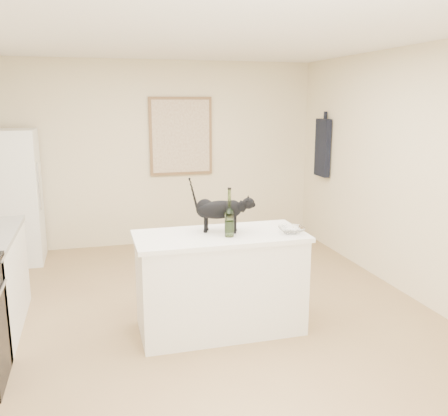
# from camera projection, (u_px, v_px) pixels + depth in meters

# --- Properties ---
(floor) EXTENTS (5.50, 5.50, 0.00)m
(floor) POSITION_uv_depth(u_px,v_px,m) (205.00, 320.00, 4.63)
(floor) COLOR #9C7E53
(floor) RESTS_ON ground
(ceiling) EXTENTS (5.50, 5.50, 0.00)m
(ceiling) POSITION_uv_depth(u_px,v_px,m) (202.00, 33.00, 4.07)
(ceiling) COLOR white
(ceiling) RESTS_ON ground
(wall_back) EXTENTS (4.50, 0.00, 4.50)m
(wall_back) POSITION_uv_depth(u_px,v_px,m) (160.00, 154.00, 6.94)
(wall_back) COLOR beige
(wall_back) RESTS_ON ground
(wall_front) EXTENTS (4.50, 0.00, 4.50)m
(wall_front) POSITION_uv_depth(u_px,v_px,m) (374.00, 310.00, 1.76)
(wall_front) COLOR beige
(wall_front) RESTS_ON ground
(wall_right) EXTENTS (0.00, 5.50, 5.50)m
(wall_right) POSITION_uv_depth(u_px,v_px,m) (420.00, 176.00, 4.93)
(wall_right) COLOR beige
(wall_right) RESTS_ON ground
(island_base) EXTENTS (1.44, 0.67, 0.86)m
(island_base) POSITION_uv_depth(u_px,v_px,m) (220.00, 284.00, 4.38)
(island_base) COLOR white
(island_base) RESTS_ON floor
(island_top) EXTENTS (1.50, 0.70, 0.04)m
(island_top) POSITION_uv_depth(u_px,v_px,m) (220.00, 236.00, 4.28)
(island_top) COLOR white
(island_top) RESTS_ON island_base
(fridge) EXTENTS (0.68, 0.68, 1.70)m
(fridge) POSITION_uv_depth(u_px,v_px,m) (12.00, 197.00, 6.16)
(fridge) COLOR white
(fridge) RESTS_ON floor
(artwork_frame) EXTENTS (0.90, 0.03, 1.10)m
(artwork_frame) POSITION_uv_depth(u_px,v_px,m) (181.00, 136.00, 6.94)
(artwork_frame) COLOR brown
(artwork_frame) RESTS_ON wall_back
(artwork_canvas) EXTENTS (0.82, 0.00, 1.02)m
(artwork_canvas) POSITION_uv_depth(u_px,v_px,m) (181.00, 136.00, 6.92)
(artwork_canvas) COLOR beige
(artwork_canvas) RESTS_ON wall_back
(hanging_garment) EXTENTS (0.08, 0.34, 0.80)m
(hanging_garment) POSITION_uv_depth(u_px,v_px,m) (323.00, 148.00, 6.83)
(hanging_garment) COLOR black
(hanging_garment) RESTS_ON wall_right
(black_cat) EXTENTS (0.54, 0.33, 0.36)m
(black_cat) POSITION_uv_depth(u_px,v_px,m) (219.00, 212.00, 4.31)
(black_cat) COLOR black
(black_cat) RESTS_ON island_top
(wine_bottle) EXTENTS (0.09, 0.09, 0.38)m
(wine_bottle) POSITION_uv_depth(u_px,v_px,m) (229.00, 215.00, 4.16)
(wine_bottle) COLOR #2D4F1F
(wine_bottle) RESTS_ON island_top
(glass_bowl) EXTENTS (0.27, 0.27, 0.06)m
(glass_bowl) POSITION_uv_depth(u_px,v_px,m) (291.00, 230.00, 4.29)
(glass_bowl) COLOR white
(glass_bowl) RESTS_ON island_top
(fridge_paper) EXTENTS (0.01, 0.14, 0.18)m
(fridge_paper) POSITION_uv_depth(u_px,v_px,m) (39.00, 168.00, 6.28)
(fridge_paper) COLOR white
(fridge_paper) RESTS_ON fridge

